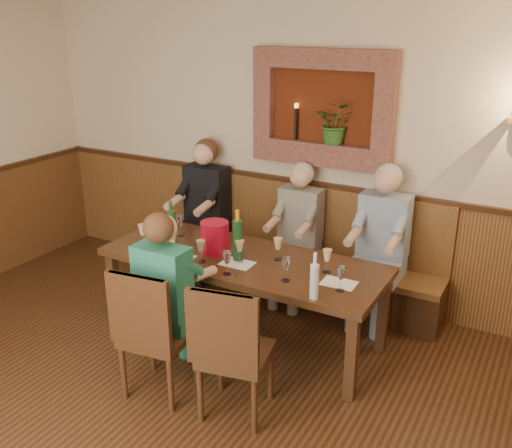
{
  "coord_description": "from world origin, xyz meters",
  "views": [
    {
      "loc": [
        2.22,
        -1.91,
        2.66
      ],
      "look_at": [
        0.1,
        1.9,
        1.05
      ],
      "focal_mm": 40.0,
      "sensor_mm": 36.0,
      "label": 1
    }
  ],
  "objects": [
    {
      "name": "room_shell",
      "position": [
        0.0,
        0.0,
        1.89
      ],
      "size": [
        6.04,
        6.04,
        2.82
      ],
      "color": "beige",
      "rests_on": "ground"
    },
    {
      "name": "wainscoting",
      "position": [
        0.0,
        -0.0,
        0.59
      ],
      "size": [
        6.02,
        6.02,
        1.15
      ],
      "color": "#533017",
      "rests_on": "ground"
    },
    {
      "name": "wall_niche",
      "position": [
        0.24,
        2.94,
        1.81
      ],
      "size": [
        1.36,
        0.3,
        1.06
      ],
      "color": "#501D0B",
      "rests_on": "ground"
    },
    {
      "name": "dining_table",
      "position": [
        0.0,
        1.85,
        0.68
      ],
      "size": [
        2.4,
        0.9,
        0.75
      ],
      "color": "black",
      "rests_on": "ground"
    },
    {
      "name": "bench",
      "position": [
        0.0,
        2.79,
        0.33
      ],
      "size": [
        3.0,
        0.45,
        1.11
      ],
      "color": "#381E0F",
      "rests_on": "ground"
    },
    {
      "name": "chair_near_left",
      "position": [
        -0.15,
        0.88,
        0.3
      ],
      "size": [
        0.51,
        0.51,
        1.03
      ],
      "rotation": [
        0.0,
        0.0,
        0.13
      ],
      "color": "black",
      "rests_on": "ground"
    },
    {
      "name": "chair_near_right",
      "position": [
        0.47,
        0.95,
        0.3
      ],
      "size": [
        0.54,
        0.54,
        1.03
      ],
      "rotation": [
        0.0,
        0.0,
        0.2
      ],
      "color": "black",
      "rests_on": "ground"
    },
    {
      "name": "person_bench_left",
      "position": [
        -0.97,
        2.69,
        0.62
      ],
      "size": [
        0.44,
        0.55,
        1.48
      ],
      "color": "black",
      "rests_on": "ground"
    },
    {
      "name": "person_bench_mid",
      "position": [
        0.1,
        2.69,
        0.57
      ],
      "size": [
        0.4,
        0.49,
        1.37
      ],
      "color": "#5B5553",
      "rests_on": "ground"
    },
    {
      "name": "person_bench_right",
      "position": [
        0.91,
        2.69,
        0.61
      ],
      "size": [
        0.43,
        0.53,
        1.46
      ],
      "color": "navy",
      "rests_on": "ground"
    },
    {
      "name": "person_chair_front",
      "position": [
        -0.15,
        1.07,
        0.57
      ],
      "size": [
        0.4,
        0.49,
        1.39
      ],
      "color": "#1B5F60",
      "rests_on": "ground"
    },
    {
      "name": "spittoon_bucket",
      "position": [
        -0.26,
        1.83,
        0.89
      ],
      "size": [
        0.29,
        0.29,
        0.27
      ],
      "primitive_type": "cylinder",
      "rotation": [
        0.0,
        0.0,
        0.24
      ],
      "color": "#BA0B26",
      "rests_on": "dining_table"
    },
    {
      "name": "wine_bottle_green_a",
      "position": [
        -0.01,
        1.79,
        0.93
      ],
      "size": [
        0.1,
        0.1,
        0.44
      ],
      "rotation": [
        0.0,
        0.0,
        -0.22
      ],
      "color": "#19471E",
      "rests_on": "dining_table"
    },
    {
      "name": "wine_bottle_green_b",
      "position": [
        -0.73,
        1.85,
        0.9
      ],
      "size": [
        0.08,
        0.08,
        0.38
      ],
      "rotation": [
        0.0,
        0.0,
        -0.25
      ],
      "color": "#19471E",
      "rests_on": "dining_table"
    },
    {
      "name": "water_bottle",
      "position": [
        0.81,
        1.47,
        0.89
      ],
      "size": [
        0.08,
        0.08,
        0.35
      ],
      "rotation": [
        0.0,
        0.0,
        0.28
      ],
      "color": "silver",
      "rests_on": "dining_table"
    },
    {
      "name": "tasting_sheet_a",
      "position": [
        -0.78,
        1.7,
        0.75
      ],
      "size": [
        0.32,
        0.27,
        0.0
      ],
      "primitive_type": "cube",
      "rotation": [
        0.0,
        0.0,
        -0.35
      ],
      "color": "white",
      "rests_on": "dining_table"
    },
    {
      "name": "tasting_sheet_b",
      "position": [
        0.02,
        1.72,
        0.75
      ],
      "size": [
        0.27,
        0.19,
        0.0
      ],
      "primitive_type": "cube",
      "rotation": [
        0.0,
        0.0,
        0.02
      ],
      "color": "white",
      "rests_on": "dining_table"
    },
    {
      "name": "tasting_sheet_c",
      "position": [
        0.88,
        1.79,
        0.75
      ],
      "size": [
        0.26,
        0.19,
        0.0
      ],
      "primitive_type": "cube",
      "rotation": [
        0.0,
        0.0,
        0.03
      ],
      "color": "white",
      "rests_on": "dining_table"
    },
    {
      "name": "tasting_sheet_d",
      "position": [
        -0.49,
        1.57,
        0.75
      ],
      "size": [
        0.32,
        0.23,
        0.0
      ],
      "primitive_type": "cube",
      "rotation": [
        0.0,
        0.0,
        0.03
      ],
      "color": "white",
      "rests_on": "dining_table"
    },
    {
      "name": "wine_glass_0",
      "position": [
        -0.9,
        1.66,
        0.85
      ],
      "size": [
        0.08,
        0.08,
        0.19
      ],
      "primitive_type": null,
      "color": "#D2BA7D",
      "rests_on": "dining_table"
    },
    {
      "name": "wine_glass_1",
      "position": [
        -0.75,
        2.01,
        0.85
      ],
      "size": [
        0.08,
        0.08,
        0.19
      ],
      "primitive_type": null,
      "color": "white",
      "rests_on": "dining_table"
    },
    {
      "name": "wine_glass_2",
      "position": [
        -0.54,
        1.61,
        0.85
      ],
      "size": [
        0.08,
        0.08,
        0.19
      ],
      "primitive_type": null,
      "color": "#D2BA7D",
      "rests_on": "dining_table"
    },
    {
      "name": "wine_glass_3",
      "position": [
        -0.34,
        1.96,
        0.85
      ],
      "size": [
        0.08,
        0.08,
        0.19
      ],
      "primitive_type": null,
      "color": "white",
      "rests_on": "dining_table"
    },
    {
      "name": "wine_glass_4",
      "position": [
        0.03,
        1.76,
        0.85
      ],
      "size": [
        0.08,
        0.08,
        0.19
      ],
      "primitive_type": null,
      "color": "#D2BA7D",
      "rests_on": "dining_table"
    },
    {
      "name": "wine_glass_5",
      "position": [
        0.28,
        1.95,
        0.85
      ],
      "size": [
        0.08,
        0.08,
        0.19
      ],
      "primitive_type": null,
      "color": "#D2BA7D",
      "rests_on": "dining_table"
    },
    {
      "name": "wine_glass_6",
      "position": [
        0.51,
        1.63,
        0.85
      ],
      "size": [
        0.08,
        0.08,
        0.19
      ],
      "primitive_type": null,
      "color": "white",
      "rests_on": "dining_table"
    },
    {
      "name": "wine_glass_7",
      "position": [
        0.72,
        1.92,
        0.85
      ],
      "size": [
        0.08,
        0.08,
        0.19
      ],
      "primitive_type": null,
      "color": "#D2BA7D",
      "rests_on": "dining_table"
    },
    {
      "name": "wine_glass_8",
      "position": [
        0.93,
        1.68,
        0.85
      ],
      "size": [
        0.08,
        0.08,
        0.19
      ],
      "primitive_type": null,
      "color": "white",
      "rests_on": "dining_table"
    },
    {
      "name": "wine_glass_9",
      "position": [
        -0.25,
        1.6,
        0.85
      ],
      "size": [
        0.08,
        0.08,
        0.19
      ],
      "primitive_type": null,
      "color": "#D2BA7D",
      "rests_on": "dining_table"
    },
    {
      "name": "wine_glass_10",
      "position": [
        0.06,
        1.51,
        0.85
      ],
      "size": [
        0.08,
        0.08,
        0.19
      ],
      "primitive_type": null,
      "color": "white",
      "rests_on": "dining_table"
    }
  ]
}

